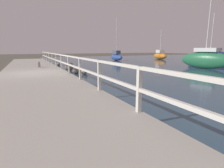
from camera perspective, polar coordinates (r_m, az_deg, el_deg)
name	(u,v)px	position (r m, az deg, el deg)	size (l,w,h in m)	color
ground_plane	(35,78)	(12.16, -23.85, 1.79)	(120.00, 120.00, 0.00)	#4C473D
dock_walkway	(35,75)	(12.14, -23.91, 2.58)	(4.03, 36.00, 0.34)	#9E998E
railing	(65,60)	(12.26, -15.24, 7.50)	(0.10, 32.50, 1.10)	silver
boulder_mid_strip	(58,64)	(20.30, -17.14, 6.19)	(0.45, 0.40, 0.34)	gray
boulder_far_strip	(70,65)	(18.25, -13.68, 6.16)	(0.71, 0.63, 0.53)	gray
boulder_upstream	(84,72)	(12.78, -9.06, 3.88)	(0.49, 0.44, 0.37)	gray
boulder_near_dock	(69,68)	(15.25, -13.89, 5.18)	(0.70, 0.63, 0.53)	#666056
boulder_water_edge	(76,71)	(13.24, -11.64, 4.17)	(0.57, 0.51, 0.43)	#666056
mooring_bollard	(39,64)	(15.61, -22.83, 5.91)	(0.25, 0.25, 0.48)	gray
sailboat_orange	(160,55)	(33.32, 15.40, 8.98)	(2.11, 3.99, 5.26)	orange
sailboat_blue	(116,56)	(28.34, 1.46, 8.99)	(1.26, 3.68, 6.48)	#2D4C9E
sailboat_green	(205,59)	(18.73, 28.11, 7.12)	(2.20, 4.65, 6.82)	#236B42
sailboat_navy	(210,56)	(26.33, 29.31, 7.86)	(2.15, 6.04, 6.20)	#192347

